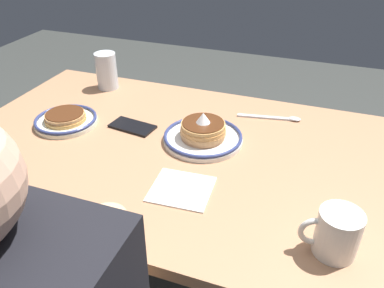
% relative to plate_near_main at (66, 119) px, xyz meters
% --- Properties ---
extents(dining_table, '(1.34, 0.84, 0.74)m').
position_rel_plate_near_main_xyz_m(dining_table, '(-0.38, 0.01, -0.11)').
color(dining_table, '#A67552').
rests_on(dining_table, ground_plane).
extents(plate_near_main, '(0.20, 0.20, 0.04)m').
position_rel_plate_near_main_xyz_m(plate_near_main, '(0.00, 0.00, 0.00)').
color(plate_near_main, silver).
rests_on(plate_near_main, dining_table).
extents(plate_center_pancakes, '(0.24, 0.24, 0.10)m').
position_rel_plate_near_main_xyz_m(plate_center_pancakes, '(-0.45, -0.05, 0.01)').
color(plate_center_pancakes, white).
rests_on(plate_center_pancakes, dining_table).
extents(coffee_mug, '(0.12, 0.09, 0.10)m').
position_rel_plate_near_main_xyz_m(coffee_mug, '(-0.84, 0.27, 0.04)').
color(coffee_mug, white).
rests_on(coffee_mug, dining_table).
extents(drinking_glass, '(0.08, 0.08, 0.14)m').
position_rel_plate_near_main_xyz_m(drinking_glass, '(0.02, -0.30, 0.04)').
color(drinking_glass, silver).
rests_on(drinking_glass, dining_table).
extents(cell_phone, '(0.15, 0.09, 0.01)m').
position_rel_plate_near_main_xyz_m(cell_phone, '(-0.21, -0.05, -0.01)').
color(cell_phone, black).
rests_on(cell_phone, dining_table).
extents(paper_napkin, '(0.16, 0.15, 0.00)m').
position_rel_plate_near_main_xyz_m(paper_napkin, '(-0.48, 0.19, -0.01)').
color(paper_napkin, white).
rests_on(paper_napkin, dining_table).
extents(tea_spoon, '(0.21, 0.05, 0.01)m').
position_rel_plate_near_main_xyz_m(tea_spoon, '(-0.64, -0.27, -0.01)').
color(tea_spoon, silver).
rests_on(tea_spoon, dining_table).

